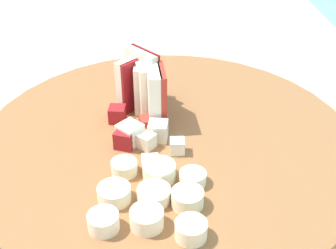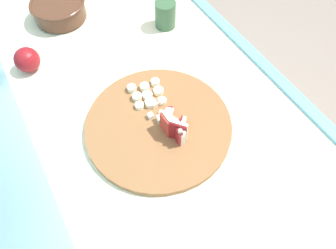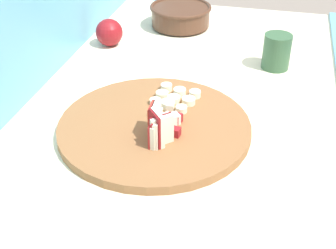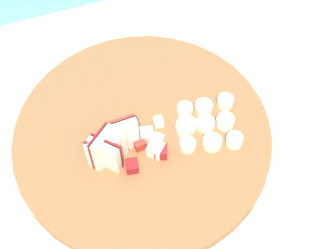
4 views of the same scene
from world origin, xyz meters
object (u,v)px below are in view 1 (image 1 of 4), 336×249
(apple_wedge_fan, at_px, (145,86))
(banana_slice_rows, at_px, (152,196))
(cutting_board, at_px, (167,143))
(apple_dice_pile, at_px, (141,134))

(apple_wedge_fan, relative_size, banana_slice_rows, 0.76)
(cutting_board, xyz_separation_m, apple_dice_pile, (0.01, -0.03, 0.02))
(apple_wedge_fan, bearing_deg, apple_dice_pile, -5.61)
(banana_slice_rows, bearing_deg, apple_wedge_fan, -179.53)
(cutting_board, distance_m, apple_dice_pile, 0.03)
(apple_wedge_fan, distance_m, banana_slice_rows, 0.15)
(cutting_board, xyz_separation_m, apple_wedge_fan, (-0.05, -0.02, 0.04))
(cutting_board, xyz_separation_m, banana_slice_rows, (0.10, -0.02, 0.02))
(cutting_board, distance_m, apple_wedge_fan, 0.07)
(apple_dice_pile, relative_size, banana_slice_rows, 0.99)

